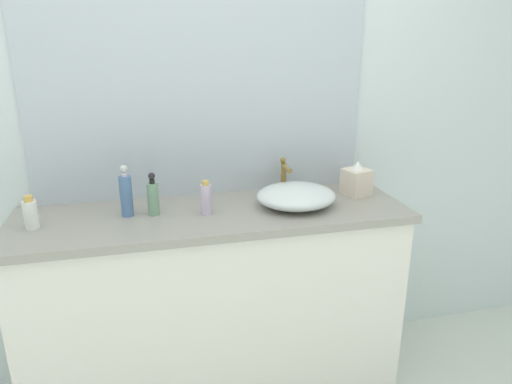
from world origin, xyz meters
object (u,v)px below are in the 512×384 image
object	(u,v)px
soap_dispenser	(126,194)
perfume_bottle	(31,214)
spray_can	(206,199)
lotion_bottle	(153,197)
tissue_box	(357,180)
sink_basin	(296,196)

from	to	relation	value
soap_dispenser	perfume_bottle	bearing A→B (deg)	-171.93
spray_can	lotion_bottle	bearing A→B (deg)	168.60
perfume_bottle	tissue_box	world-z (taller)	tissue_box
perfume_bottle	spray_can	xyz separation A→B (m)	(0.68, -0.01, 0.01)
tissue_box	perfume_bottle	bearing A→B (deg)	-176.84
lotion_bottle	spray_can	size ratio (longest dim) A/B	1.26
soap_dispenser	tissue_box	world-z (taller)	soap_dispenser
tissue_box	lotion_bottle	bearing A→B (deg)	-177.55
perfume_bottle	spray_can	distance (m)	0.68
perfume_bottle	tissue_box	xyz separation A→B (m)	(1.41, 0.08, 0.01)
sink_basin	soap_dispenser	bearing A→B (deg)	175.44
perfume_bottle	spray_can	bearing A→B (deg)	-0.50
soap_dispenser	lotion_bottle	world-z (taller)	soap_dispenser
lotion_bottle	perfume_bottle	bearing A→B (deg)	-175.43
soap_dispenser	perfume_bottle	world-z (taller)	soap_dispenser
spray_can	tissue_box	distance (m)	0.73
sink_basin	perfume_bottle	distance (m)	1.08
sink_basin	soap_dispenser	xyz separation A→B (m)	(-0.72, 0.06, 0.05)
sink_basin	tissue_box	world-z (taller)	tissue_box
spray_can	sink_basin	bearing A→B (deg)	-0.06
soap_dispenser	spray_can	bearing A→B (deg)	-10.02
lotion_bottle	spray_can	bearing A→B (deg)	-11.40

